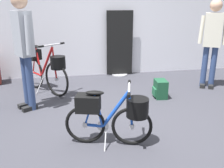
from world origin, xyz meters
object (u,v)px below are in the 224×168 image
Objects in this scene: visitor_browsing at (24,44)px; backpack_on_floor at (160,89)px; floor_banner_stand at (120,48)px; display_bike_left at (45,68)px; visitor_near_wall at (212,39)px; folding_bike_foreground at (112,114)px.

visitor_browsing is 2.41m from backpack_on_floor.
display_bike_left is (-1.61, -0.91, -0.16)m from floor_banner_stand.
backpack_on_floor is at bearing -160.64° from visitor_near_wall.
visitor_browsing reaches higher than backpack_on_floor.
folding_bike_foreground is 1.83m from visitor_browsing.
display_bike_left is at bearing 113.76° from folding_bike_foreground.
floor_banner_stand is at bearing 76.24° from folding_bike_foreground.
folding_bike_foreground reaches higher than backpack_on_floor.
folding_bike_foreground is 0.94× the size of display_bike_left.
visitor_near_wall is at bearing -36.59° from floor_banner_stand.
visitor_near_wall is at bearing 7.83° from visitor_browsing.
floor_banner_stand is 3.03m from folding_bike_foreground.
display_bike_left is at bearing 162.11° from backpack_on_floor.
floor_banner_stand is 1.97m from visitor_near_wall.
folding_bike_foreground is 1.79m from backpack_on_floor.
backpack_on_floor is (1.13, 1.37, -0.24)m from folding_bike_foreground.
floor_banner_stand is at bearing 41.62° from visitor_browsing.
display_bike_left reaches higher than folding_bike_foreground.
visitor_near_wall is 0.95× the size of visitor_browsing.
visitor_browsing is at bearing 130.36° from folding_bike_foreground.
floor_banner_stand is 1.86m from display_bike_left.
backpack_on_floor is (-1.15, -0.41, -0.81)m from visitor_near_wall.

